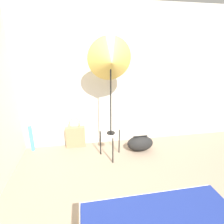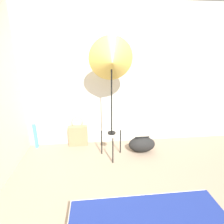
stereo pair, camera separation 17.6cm
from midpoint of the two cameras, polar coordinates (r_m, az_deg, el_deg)
wall_back at (r=3.31m, az=-4.75°, el=10.75°), size 8.00×0.05×2.60m
photo_umbrella at (r=2.71m, az=-2.37°, el=16.05°), size 0.69×0.39×2.01m
tote_bag at (r=3.52m, az=-13.25°, el=-7.81°), size 0.37×0.11×0.60m
duffel_bag at (r=3.36m, az=7.66°, el=-10.11°), size 0.49×0.29×0.30m
paper_roll at (r=3.65m, az=-26.11°, el=-7.80°), size 0.06×0.06×0.49m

